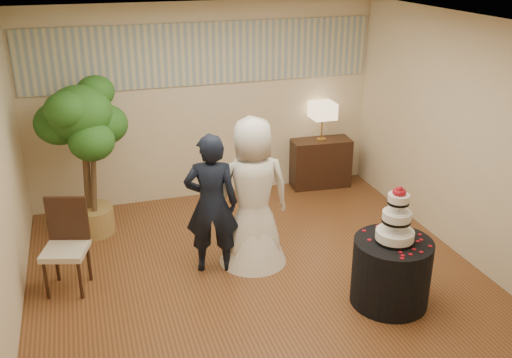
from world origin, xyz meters
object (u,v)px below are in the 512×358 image
object	(u,v)px
table_lamp	(322,121)
bride	(253,192)
groom	(211,204)
cake_table	(391,272)
console	(320,163)
side_chair	(65,248)
wedding_cake	(397,214)
ficus_tree	(85,159)

from	to	relation	value
table_lamp	bride	bearing A→B (deg)	-131.69
groom	cake_table	world-z (taller)	groom
console	side_chair	distance (m)	4.19
wedding_cake	side_chair	distance (m)	3.47
cake_table	console	size ratio (longest dim) A/B	0.90
wedding_cake	bride	bearing A→B (deg)	131.87
ficus_tree	wedding_cake	bearing A→B (deg)	-41.37
bride	console	bearing A→B (deg)	-130.29
bride	ficus_tree	distance (m)	2.21
groom	wedding_cake	size ratio (longest dim) A/B	2.73
groom	table_lamp	distance (m)	2.89
console	table_lamp	distance (m)	0.66
bride	table_lamp	xyz separation A→B (m)	(1.67, 1.87, 0.15)
groom	console	world-z (taller)	groom
ficus_tree	table_lamp	bearing A→B (deg)	9.40
cake_table	wedding_cake	size ratio (longest dim) A/B	1.34
table_lamp	console	bearing A→B (deg)	0.00
table_lamp	side_chair	distance (m)	4.22
wedding_cake	table_lamp	bearing A→B (deg)	79.83
groom	table_lamp	size ratio (longest dim) A/B	2.83
cake_table	ficus_tree	bearing A→B (deg)	138.63
cake_table	table_lamp	xyz separation A→B (m)	(0.56, 3.11, 0.68)
cake_table	table_lamp	size ratio (longest dim) A/B	1.39
console	ficus_tree	world-z (taller)	ficus_tree
bride	cake_table	distance (m)	1.74
bride	table_lamp	bearing A→B (deg)	-130.29
groom	side_chair	xyz separation A→B (m)	(-1.60, 0.05, -0.32)
ficus_tree	side_chair	size ratio (longest dim) A/B	2.03
groom	wedding_cake	bearing A→B (deg)	157.69
bride	table_lamp	size ratio (longest dim) A/B	3.04
table_lamp	wedding_cake	bearing A→B (deg)	-100.17
table_lamp	side_chair	world-z (taller)	table_lamp
wedding_cake	side_chair	xyz separation A→B (m)	(-3.20, 1.25, -0.51)
groom	bride	distance (m)	0.50
wedding_cake	table_lamp	world-z (taller)	table_lamp
bride	console	size ratio (longest dim) A/B	1.97
side_chair	groom	bearing A→B (deg)	14.98
wedding_cake	ficus_tree	bearing A→B (deg)	138.63
bride	groom	bearing A→B (deg)	5.64
table_lamp	ficus_tree	world-z (taller)	ficus_tree
wedding_cake	table_lamp	size ratio (longest dim) A/B	1.04
bride	cake_table	xyz separation A→B (m)	(1.11, -1.24, -0.52)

